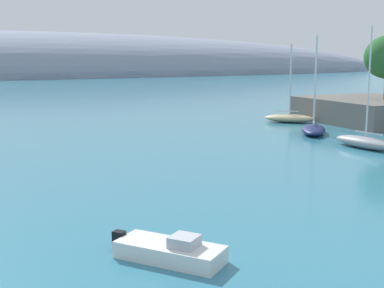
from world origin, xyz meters
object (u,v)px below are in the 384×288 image
object	(u,v)px
sailboat_grey_near_shore	(365,142)
motorboat_white_foreground	(170,251)
sailboat_navy_mid_mooring	(313,128)
sailboat_sand_outer_mooring	(289,117)

from	to	relation	value
sailboat_grey_near_shore	motorboat_white_foreground	xyz separation A→B (m)	(-23.42, -14.89, -0.20)
motorboat_white_foreground	sailboat_navy_mid_mooring	bearing A→B (deg)	95.10
sailboat_sand_outer_mooring	sailboat_navy_mid_mooring	bearing A→B (deg)	-68.32
sailboat_sand_outer_mooring	motorboat_white_foreground	xyz separation A→B (m)	(-27.57, -31.30, -0.19)
sailboat_grey_near_shore	sailboat_sand_outer_mooring	bearing A→B (deg)	-21.03
sailboat_sand_outer_mooring	motorboat_white_foreground	distance (m)	41.71
sailboat_sand_outer_mooring	motorboat_white_foreground	world-z (taller)	sailboat_sand_outer_mooring
sailboat_sand_outer_mooring	motorboat_white_foreground	size ratio (longest dim) A/B	2.07
motorboat_white_foreground	sailboat_grey_near_shore	bearing A→B (deg)	84.33
sailboat_navy_mid_mooring	motorboat_white_foreground	xyz separation A→B (m)	(-24.54, -23.05, -0.17)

